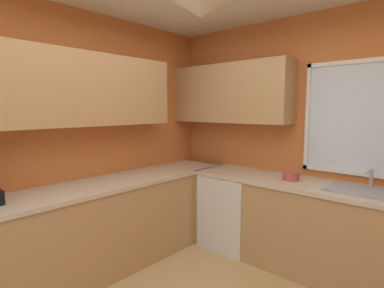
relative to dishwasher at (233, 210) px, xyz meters
name	(u,v)px	position (x,y,z in m)	size (l,w,h in m)	color
room_shell	(204,91)	(0.47, -1.11, 1.33)	(3.70, 3.93, 2.67)	#D17238
counter_run_left	(81,233)	(-0.66, -1.57, 0.02)	(0.65, 3.54, 0.89)	tan
counter_run_back	(323,231)	(1.03, 0.03, 0.02)	(2.79, 0.65, 0.89)	tan
dishwasher	(233,210)	(0.00, 0.00, 0.00)	(0.60, 0.60, 0.85)	white
sink_assembly	(367,191)	(1.37, 0.04, 0.48)	(0.64, 0.40, 0.19)	#9EA0A5
bowl	(291,176)	(0.68, 0.03, 0.51)	(0.16, 0.16, 0.09)	#B74C42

